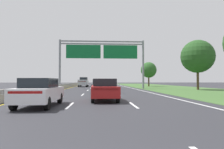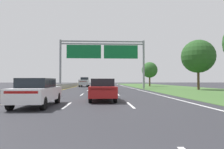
# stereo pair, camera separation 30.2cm
# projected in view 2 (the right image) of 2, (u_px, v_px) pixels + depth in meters

# --- Properties ---
(ground_plane) EXTENTS (220.00, 220.00, 0.00)m
(ground_plane) POSITION_uv_depth(u_px,v_px,m) (101.00, 89.00, 36.21)
(ground_plane) COLOR #2B2B30
(lane_striping) EXTENTS (11.96, 106.00, 0.01)m
(lane_striping) POSITION_uv_depth(u_px,v_px,m) (101.00, 89.00, 35.75)
(lane_striping) COLOR white
(lane_striping) RESTS_ON ground
(grass_verge_right) EXTENTS (14.00, 110.00, 0.02)m
(grass_verge_right) POSITION_uv_depth(u_px,v_px,m) (177.00, 88.00, 36.93)
(grass_verge_right) COLOR #3D602D
(grass_verge_right) RESTS_ON ground
(median_barrier_concrete) EXTENTS (0.60, 110.00, 0.85)m
(median_barrier_concrete) POSITION_uv_depth(u_px,v_px,m) (64.00, 87.00, 35.88)
(median_barrier_concrete) COLOR #99968E
(median_barrier_concrete) RESTS_ON ground
(overhead_sign_gantry) EXTENTS (15.06, 0.42, 8.59)m
(overhead_sign_gantry) POSITION_uv_depth(u_px,v_px,m) (102.00, 54.00, 35.52)
(overhead_sign_gantry) COLOR gray
(overhead_sign_gantry) RESTS_ON ground
(pickup_truck_silver) EXTENTS (2.13, 5.45, 2.20)m
(pickup_truck_silver) POSITION_uv_depth(u_px,v_px,m) (84.00, 82.00, 46.45)
(pickup_truck_silver) COLOR #B2B5BA
(pickup_truck_silver) RESTS_ON ground
(car_red_centre_lane_sedan) EXTENTS (1.90, 4.43, 1.57)m
(car_red_centre_lane_sedan) POSITION_uv_depth(u_px,v_px,m) (102.00, 89.00, 14.46)
(car_red_centre_lane_sedan) COLOR maroon
(car_red_centre_lane_sedan) RESTS_ON ground
(car_grey_centre_lane_sedan) EXTENTS (1.83, 4.41, 1.57)m
(car_grey_centre_lane_sedan) POSITION_uv_depth(u_px,v_px,m) (99.00, 86.00, 23.41)
(car_grey_centre_lane_sedan) COLOR slate
(car_grey_centre_lane_sedan) RESTS_ON ground
(car_white_left_lane_sedan) EXTENTS (1.87, 4.42, 1.57)m
(car_white_left_lane_sedan) POSITION_uv_depth(u_px,v_px,m) (37.00, 92.00, 11.28)
(car_white_left_lane_sedan) COLOR silver
(car_white_left_lane_sedan) RESTS_ON ground
(roadside_tree_mid) EXTENTS (5.11, 5.11, 7.74)m
(roadside_tree_mid) POSITION_uv_depth(u_px,v_px,m) (198.00, 56.00, 31.15)
(roadside_tree_mid) COLOR #4C3823
(roadside_tree_mid) RESTS_ON ground
(roadside_tree_far) EXTENTS (3.78, 3.78, 5.90)m
(roadside_tree_far) POSITION_uv_depth(u_px,v_px,m) (150.00, 70.00, 48.60)
(roadside_tree_far) COLOR #4C3823
(roadside_tree_far) RESTS_ON ground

